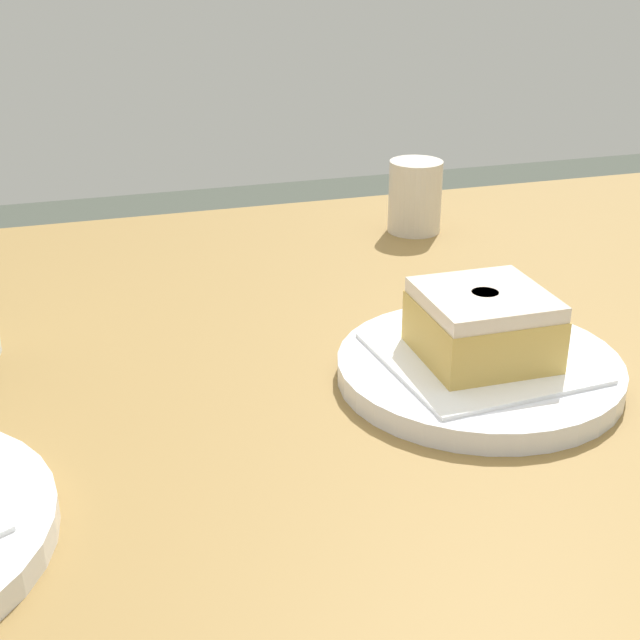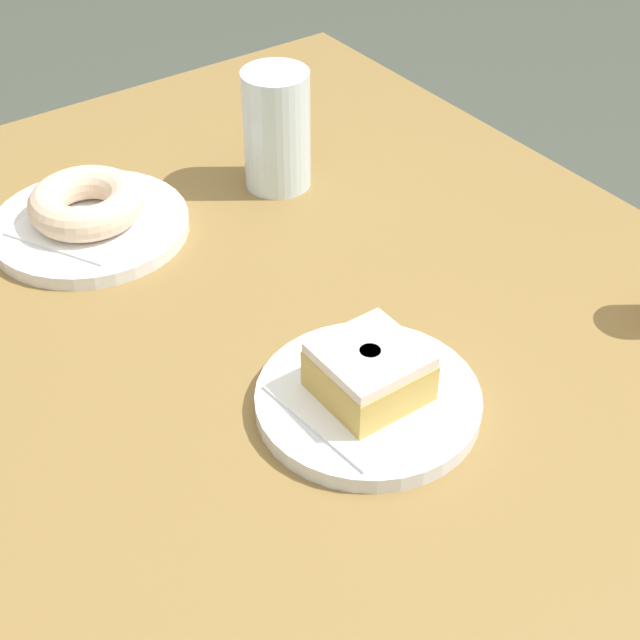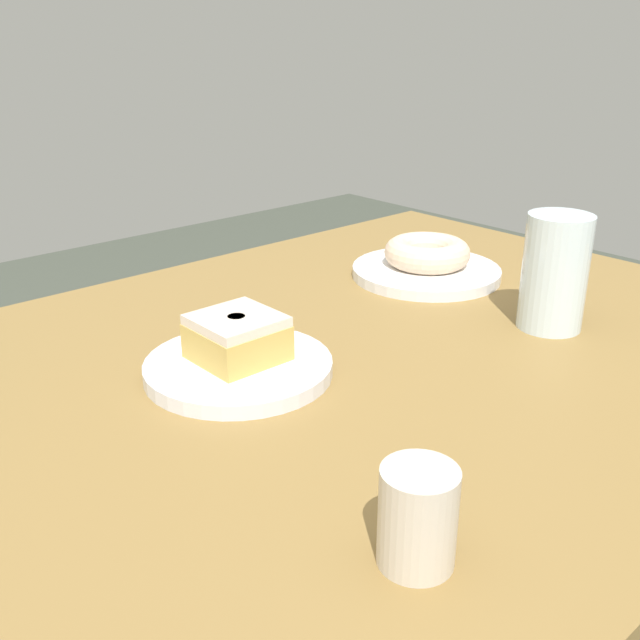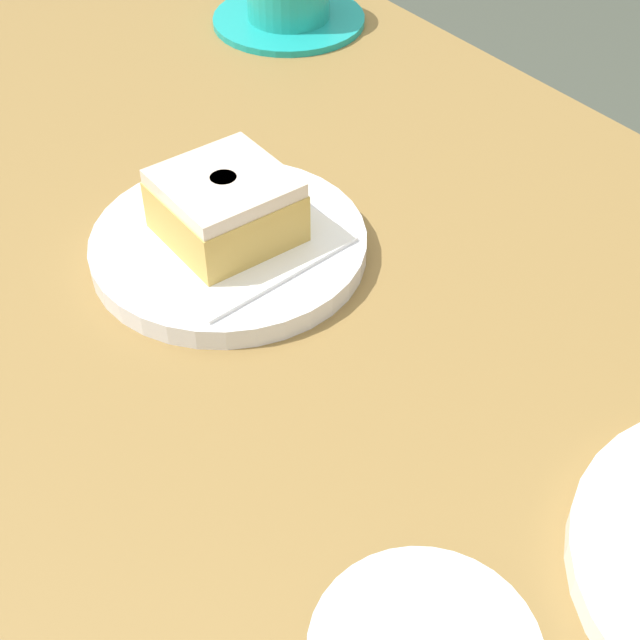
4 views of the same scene
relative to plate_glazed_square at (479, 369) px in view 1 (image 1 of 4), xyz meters
name	(u,v)px [view 1 (image 1 of 4)]	position (x,y,z in m)	size (l,w,h in m)	color
table	(413,466)	(-0.03, 0.04, -0.10)	(1.29, 0.80, 0.72)	olive
plate_glazed_square	(479,369)	(0.00, 0.00, 0.00)	(0.19, 0.19, 0.02)	white
napkin_glazed_square	(480,357)	(0.00, 0.00, 0.01)	(0.13, 0.13, 0.00)	white
donut_glazed_square	(483,324)	(0.00, 0.00, 0.03)	(0.08, 0.08, 0.05)	tan
sugar_jar	(415,197)	(0.08, 0.31, 0.03)	(0.05, 0.05, 0.07)	beige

